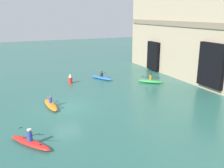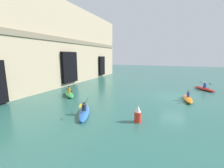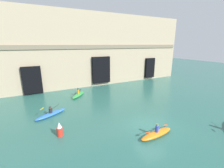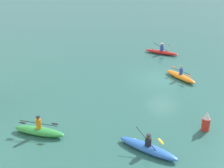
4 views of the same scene
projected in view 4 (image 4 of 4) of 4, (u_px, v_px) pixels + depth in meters
name	position (u px, v px, depth m)	size (l,w,h in m)	color
ground_plane	(164.00, 79.00, 26.07)	(120.00, 120.00, 0.00)	#2D665B
kayak_red	(162.00, 52.00, 32.33)	(3.33, 2.58, 1.15)	red
kayak_orange	(181.00, 76.00, 26.03)	(3.39, 1.00, 1.13)	orange
kayak_green	(39.00, 131.00, 18.12)	(2.67, 2.81, 1.20)	green
kayak_blue	(148.00, 148.00, 16.61)	(3.47, 2.28, 1.17)	blue
marker_buoy	(206.00, 121.00, 18.45)	(0.49, 0.49, 1.24)	red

